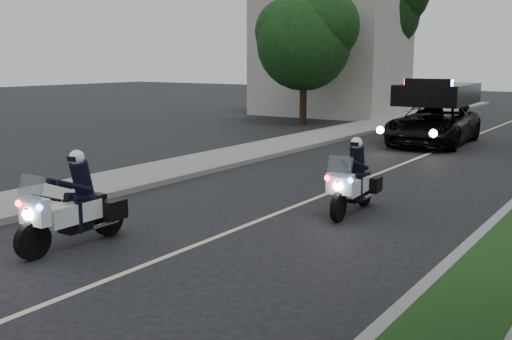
% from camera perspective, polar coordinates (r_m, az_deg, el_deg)
% --- Properties ---
extents(ground, '(120.00, 120.00, 0.00)m').
position_cam_1_polar(ground, '(9.80, -10.92, -9.05)').
color(ground, black).
rests_on(ground, ground).
extents(curb_left, '(0.20, 60.00, 0.15)m').
position_cam_1_polar(curb_left, '(19.91, 1.07, 1.28)').
color(curb_left, gray).
rests_on(curb_left, ground).
extents(sidewalk_left, '(2.00, 60.00, 0.16)m').
position_cam_1_polar(sidewalk_left, '(20.52, -1.51, 1.56)').
color(sidewalk_left, gray).
rests_on(sidewalk_left, ground).
extents(building_far, '(8.00, 6.00, 7.00)m').
position_cam_1_polar(building_far, '(36.48, 7.12, 10.76)').
color(building_far, '#A8A396').
rests_on(building_far, ground).
extents(lane_marking, '(0.12, 50.00, 0.01)m').
position_cam_1_polar(lane_marking, '(18.05, 12.04, -0.13)').
color(lane_marking, '#BFB78C').
rests_on(lane_marking, ground).
extents(police_moto_left, '(0.74, 2.02, 1.71)m').
position_cam_1_polar(police_moto_left, '(11.13, -16.80, -6.95)').
color(police_moto_left, silver).
rests_on(police_moto_left, ground).
extents(police_moto_right, '(0.83, 1.97, 1.63)m').
position_cam_1_polar(police_moto_right, '(13.09, 9.13, -4.03)').
color(police_moto_right, white).
rests_on(police_moto_right, ground).
extents(police_suv, '(2.90, 5.77, 2.74)m').
position_cam_1_polar(police_suv, '(24.40, 16.44, 2.37)').
color(police_suv, black).
rests_on(police_suv, ground).
extents(bicycle, '(0.69, 1.85, 0.96)m').
position_cam_1_polar(bicycle, '(33.57, 19.08, 4.32)').
color(bicycle, black).
rests_on(bicycle, ground).
extents(cyclist, '(0.61, 0.42, 1.66)m').
position_cam_1_polar(cyclist, '(33.57, 19.08, 4.32)').
color(cyclist, black).
rests_on(cyclist, ground).
extents(tree_left_near, '(5.41, 5.41, 7.87)m').
position_cam_1_polar(tree_left_near, '(30.75, 4.47, 4.35)').
color(tree_left_near, '#194216').
rests_on(tree_left_near, ground).
extents(tree_left_far, '(7.79, 7.79, 11.99)m').
position_cam_1_polar(tree_left_far, '(38.03, 9.55, 5.39)').
color(tree_left_far, '#133310').
rests_on(tree_left_far, ground).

